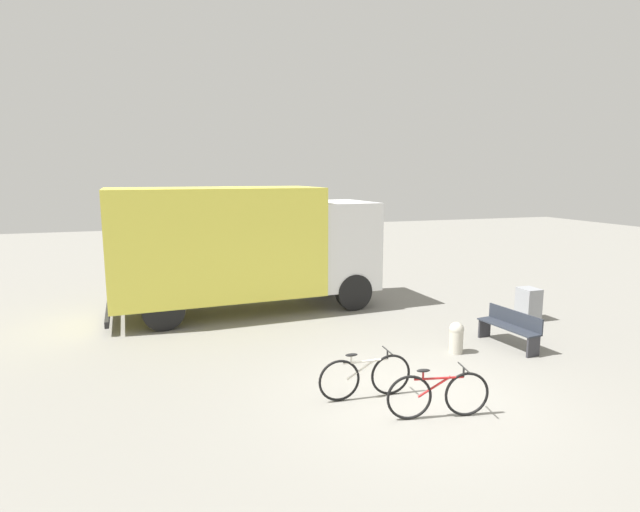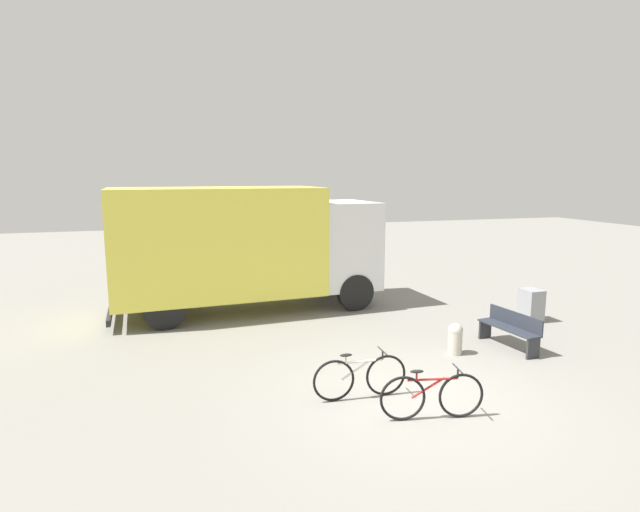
# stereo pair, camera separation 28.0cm
# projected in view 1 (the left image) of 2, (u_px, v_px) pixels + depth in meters

# --- Properties ---
(ground_plane) EXTENTS (60.00, 60.00, 0.00)m
(ground_plane) POSITION_uv_depth(u_px,v_px,m) (418.00, 396.00, 8.75)
(ground_plane) COLOR gray
(delivery_truck) EXTENTS (7.58, 2.88, 3.50)m
(delivery_truck) POSITION_uv_depth(u_px,v_px,m) (243.00, 244.00, 13.99)
(delivery_truck) COLOR #EAE04C
(delivery_truck) RESTS_ON ground
(park_bench) EXTENTS (0.58, 1.59, 0.81)m
(park_bench) POSITION_uv_depth(u_px,v_px,m) (510.00, 326.00, 11.25)
(park_bench) COLOR #282D38
(park_bench) RESTS_ON ground
(bicycle_near) EXTENTS (1.69, 0.44, 0.83)m
(bicycle_near) POSITION_uv_depth(u_px,v_px,m) (365.00, 376.00, 8.63)
(bicycle_near) COLOR black
(bicycle_near) RESTS_ON ground
(bicycle_middle) EXTENTS (1.67, 0.47, 0.83)m
(bicycle_middle) POSITION_uv_depth(u_px,v_px,m) (438.00, 395.00, 7.91)
(bicycle_middle) COLOR black
(bicycle_middle) RESTS_ON ground
(bollard_near_bench) EXTENTS (0.32, 0.32, 0.69)m
(bollard_near_bench) POSITION_uv_depth(u_px,v_px,m) (456.00, 336.00, 10.83)
(bollard_near_bench) COLOR #B2AD9E
(bollard_near_bench) RESTS_ON ground
(utility_box) EXTENTS (0.45, 0.55, 0.85)m
(utility_box) POSITION_uv_depth(u_px,v_px,m) (528.00, 304.00, 13.33)
(utility_box) COLOR gray
(utility_box) RESTS_ON ground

